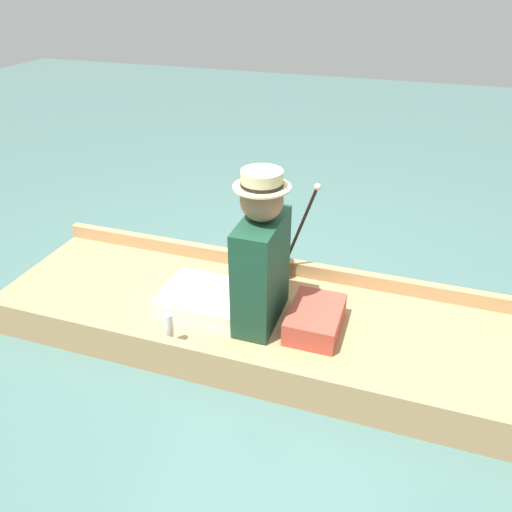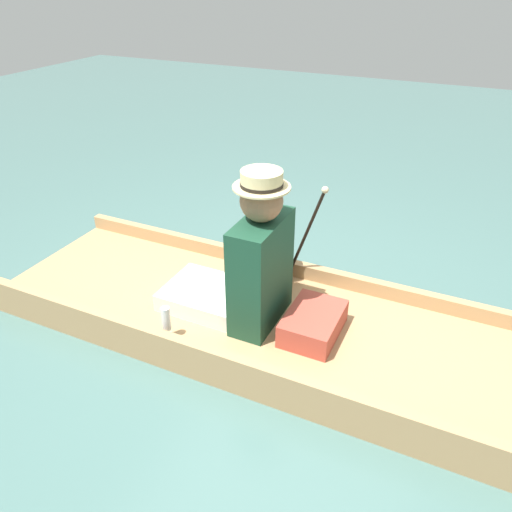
{
  "view_description": "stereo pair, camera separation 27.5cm",
  "coord_description": "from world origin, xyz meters",
  "px_view_note": "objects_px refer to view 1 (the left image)",
  "views": [
    {
      "loc": [
        -2.28,
        -0.75,
        1.95
      ],
      "look_at": [
        -0.04,
        -0.0,
        0.55
      ],
      "focal_mm": 35.0,
      "sensor_mm": 36.0,
      "label": 1
    },
    {
      "loc": [
        -2.18,
        -1.01,
        1.95
      ],
      "look_at": [
        -0.04,
        -0.0,
        0.55
      ],
      "focal_mm": 35.0,
      "sensor_mm": 36.0,
      "label": 2
    }
  ],
  "objects_px": {
    "wine_glass": "(169,327)",
    "walking_cane": "(302,224)",
    "seated_person": "(248,266)",
    "teddy_bear": "(268,251)"
  },
  "relations": [
    {
      "from": "wine_glass",
      "to": "walking_cane",
      "type": "relative_size",
      "value": 0.28
    },
    {
      "from": "teddy_bear",
      "to": "wine_glass",
      "type": "height_order",
      "value": "teddy_bear"
    },
    {
      "from": "teddy_bear",
      "to": "wine_glass",
      "type": "xyz_separation_m",
      "value": [
        -0.78,
        0.32,
        -0.1
      ]
    },
    {
      "from": "seated_person",
      "to": "teddy_bear",
      "type": "distance_m",
      "value": 0.42
    },
    {
      "from": "seated_person",
      "to": "teddy_bear",
      "type": "bearing_deg",
      "value": 7.04
    },
    {
      "from": "wine_glass",
      "to": "walking_cane",
      "type": "height_order",
      "value": "walking_cane"
    },
    {
      "from": "seated_person",
      "to": "walking_cane",
      "type": "distance_m",
      "value": 0.51
    },
    {
      "from": "seated_person",
      "to": "teddy_bear",
      "type": "xyz_separation_m",
      "value": [
        0.4,
        0.0,
        -0.12
      ]
    },
    {
      "from": "teddy_bear",
      "to": "walking_cane",
      "type": "bearing_deg",
      "value": -72.95
    },
    {
      "from": "seated_person",
      "to": "wine_glass",
      "type": "bearing_deg",
      "value": 145.9
    }
  ]
}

